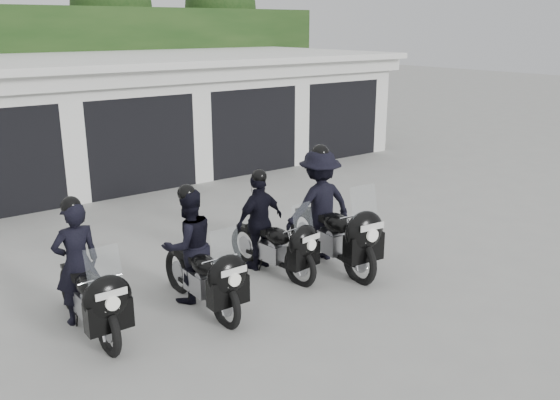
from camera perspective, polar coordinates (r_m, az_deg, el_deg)
ground at (r=9.68m, az=1.09°, el=-6.23°), size 80.00×80.00×0.00m
garage_block at (r=16.20m, az=-17.04°, el=7.57°), size 16.40×6.80×2.96m
background_vegetation at (r=20.79m, az=-21.28°, el=12.74°), size 20.00×3.90×5.80m
police_bike_a at (r=7.83m, az=-18.25°, el=-7.23°), size 0.61×2.02×1.76m
police_bike_b at (r=8.19m, az=-8.16°, el=-5.21°), size 0.79×2.00×1.74m
police_bike_c at (r=9.22m, az=-1.31°, el=-2.70°), size 0.96×1.91×1.67m
police_bike_d at (r=9.52m, az=4.41°, el=-1.22°), size 1.25×2.28×1.99m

